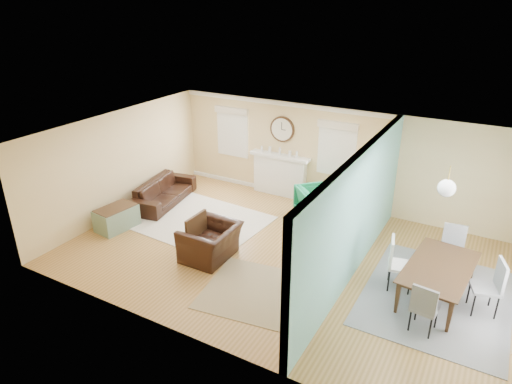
{
  "coord_description": "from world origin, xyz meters",
  "views": [
    {
      "loc": [
        3.64,
        -7.61,
        5.18
      ],
      "look_at": [
        -0.8,
        0.3,
        1.2
      ],
      "focal_mm": 32.0,
      "sensor_mm": 36.0,
      "label": 1
    }
  ],
  "objects_px": {
    "sofa": "(164,192)",
    "green_chair": "(314,201)",
    "eames_chair": "(211,242)",
    "dining_table": "(439,283)",
    "credenza": "(354,224)"
  },
  "relations": [
    {
      "from": "green_chair",
      "to": "eames_chair",
      "type": "bearing_deg",
      "value": 113.98
    },
    {
      "from": "credenza",
      "to": "sofa",
      "type": "bearing_deg",
      "value": -173.8
    },
    {
      "from": "eames_chair",
      "to": "dining_table",
      "type": "xyz_separation_m",
      "value": [
        4.42,
        0.89,
        -0.04
      ]
    },
    {
      "from": "sofa",
      "to": "eames_chair",
      "type": "xyz_separation_m",
      "value": [
        2.66,
        -1.68,
        0.06
      ]
    },
    {
      "from": "green_chair",
      "to": "dining_table",
      "type": "height_order",
      "value": "green_chair"
    },
    {
      "from": "sofa",
      "to": "green_chair",
      "type": "height_order",
      "value": "green_chair"
    },
    {
      "from": "dining_table",
      "to": "eames_chair",
      "type": "bearing_deg",
      "value": 107.08
    },
    {
      "from": "eames_chair",
      "to": "credenza",
      "type": "relative_size",
      "value": 0.7
    },
    {
      "from": "credenza",
      "to": "green_chair",
      "type": "bearing_deg",
      "value": 149.31
    },
    {
      "from": "credenza",
      "to": "eames_chair",
      "type": "bearing_deg",
      "value": -136.85
    },
    {
      "from": "sofa",
      "to": "green_chair",
      "type": "xyz_separation_m",
      "value": [
        3.75,
        1.31,
        0.05
      ]
    },
    {
      "from": "dining_table",
      "to": "sofa",
      "type": "bearing_deg",
      "value": 89.34
    },
    {
      "from": "eames_chair",
      "to": "sofa",
      "type": "bearing_deg",
      "value": -122.97
    },
    {
      "from": "eames_chair",
      "to": "green_chair",
      "type": "distance_m",
      "value": 3.19
    },
    {
      "from": "green_chair",
      "to": "credenza",
      "type": "height_order",
      "value": "credenza"
    }
  ]
}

